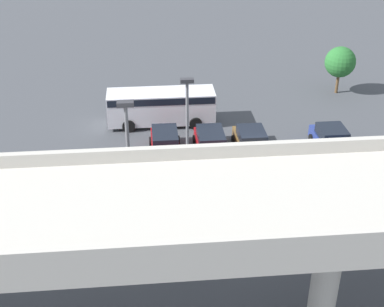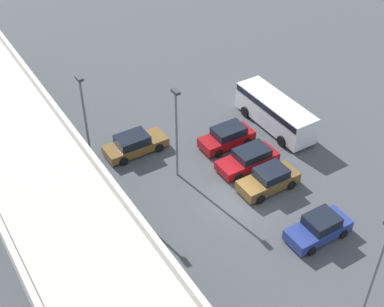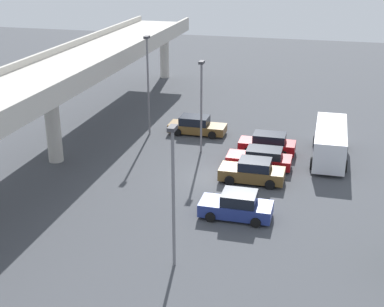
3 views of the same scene
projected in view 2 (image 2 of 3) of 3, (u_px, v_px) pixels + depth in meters
name	position (u px, v px, depth m)	size (l,w,h in m)	color
ground_plane	(240.00, 199.00, 37.12)	(119.44, 119.44, 0.00)	#424449
highway_overpass	(53.00, 203.00, 28.12)	(56.84, 6.14, 7.28)	#BCB7AD
parked_car_0	(319.00, 228.00, 34.02)	(2.13, 4.34, 1.63)	navy
parked_car_1	(269.00, 180.00, 37.61)	(2.12, 4.45, 1.63)	brown
parked_car_2	(249.00, 159.00, 39.46)	(2.12, 4.69, 1.50)	maroon
parked_car_3	(227.00, 137.00, 41.47)	(2.05, 4.37, 1.63)	maroon
parked_car_4	(135.00, 144.00, 40.84)	(2.16, 4.90, 1.56)	brown
shuttle_bus	(275.00, 111.00, 42.98)	(7.69, 2.60, 2.50)	silver
lamp_post_near_aisle	(86.00, 122.00, 35.91)	(0.70, 0.35, 8.40)	slate
lamp_post_mid_lot	(176.00, 127.00, 36.48)	(0.70, 0.35, 7.25)	slate
lamp_post_by_overpass	(377.00, 267.00, 26.90)	(0.70, 0.35, 7.53)	slate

